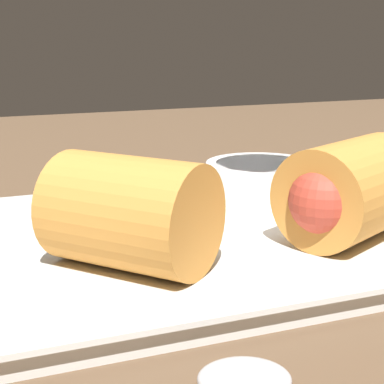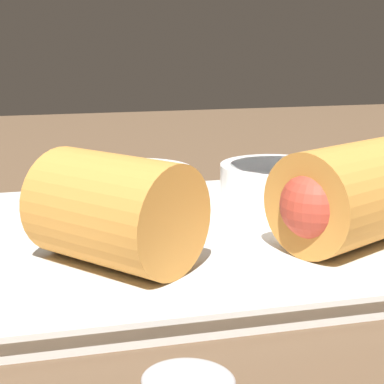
# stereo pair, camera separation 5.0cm
# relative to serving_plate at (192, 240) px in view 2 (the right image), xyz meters

# --- Properties ---
(table_surface) EXTENTS (1.80, 1.40, 0.02)m
(table_surface) POSITION_rel_serving_plate_xyz_m (-0.01, 0.01, -0.02)
(table_surface) COLOR brown
(table_surface) RESTS_ON ground
(serving_plate) EXTENTS (0.29, 0.25, 0.01)m
(serving_plate) POSITION_rel_serving_plate_xyz_m (0.00, 0.00, 0.00)
(serving_plate) COLOR silver
(serving_plate) RESTS_ON table_surface
(roll_front_left) EXTENTS (0.10, 0.10, 0.06)m
(roll_front_left) POSITION_rel_serving_plate_xyz_m (-0.06, -0.05, 0.04)
(roll_front_left) COLOR #C68438
(roll_front_left) RESTS_ON serving_plate
(roll_front_right) EXTENTS (0.10, 0.09, 0.06)m
(roll_front_right) POSITION_rel_serving_plate_xyz_m (0.08, -0.05, 0.04)
(roll_front_right) COLOR #C68438
(roll_front_right) RESTS_ON serving_plate
(dipping_bowl_near) EXTENTS (0.08, 0.08, 0.03)m
(dipping_bowl_near) POSITION_rel_serving_plate_xyz_m (-0.02, 0.07, 0.02)
(dipping_bowl_near) COLOR white
(dipping_bowl_near) RESTS_ON serving_plate
(dipping_bowl_far) EXTENTS (0.08, 0.08, 0.03)m
(dipping_bowl_far) POSITION_rel_serving_plate_xyz_m (0.08, 0.06, 0.02)
(dipping_bowl_far) COLOR white
(dipping_bowl_far) RESTS_ON serving_plate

